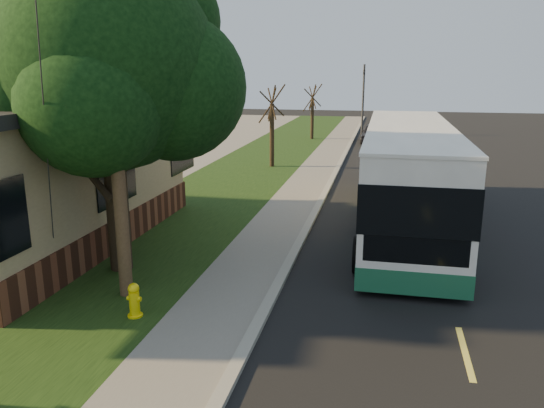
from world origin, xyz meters
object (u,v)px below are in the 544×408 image
(bare_tree_near, at_px, (272,127))
(utility_pole, at_px, (112,92))
(bare_tree_far, at_px, (312,113))
(traffic_signal, at_px, (363,95))
(dumpster, at_px, (71,187))
(transit_bus, at_px, (407,174))
(leafy_tree, at_px, (111,66))
(fire_hydrant, at_px, (134,300))
(distant_car, at_px, (373,133))

(bare_tree_near, bearing_deg, utility_pole, -89.34)
(utility_pole, xyz_separation_m, bare_tree_far, (0.31, 29.01, -2.63))
(traffic_signal, relative_size, dumpster, 3.69)
(traffic_signal, bearing_deg, transit_bus, -84.19)
(utility_pole, distance_m, traffic_signal, 33.26)
(leafy_tree, distance_m, bare_tree_far, 27.56)
(bare_tree_near, relative_size, transit_bus, 0.35)
(fire_hydrant, xyz_separation_m, leafy_tree, (-1.57, 2.65, 4.73))
(fire_hydrant, distance_m, bare_tree_near, 18.10)
(leafy_tree, bearing_deg, transit_bus, 37.24)
(transit_bus, bearing_deg, bare_tree_far, 105.70)
(bare_tree_far, xyz_separation_m, dumpster, (-6.50, -21.33, -1.34))
(fire_hydrant, xyz_separation_m, bare_tree_far, (-0.40, 30.00, 1.57))
(fire_hydrant, distance_m, distant_car, 29.68)
(bare_tree_near, xyz_separation_m, bare_tree_far, (0.50, 12.00, -0.15))
(fire_hydrant, bearing_deg, traffic_signal, 84.79)
(leafy_tree, relative_size, transit_bus, 0.63)
(transit_bus, relative_size, distant_car, 3.15)
(transit_bus, bearing_deg, dumpster, 177.83)
(bare_tree_near, distance_m, dumpster, 11.19)
(dumpster, bearing_deg, transit_bus, -2.17)
(utility_pole, distance_m, distant_car, 29.07)
(transit_bus, xyz_separation_m, distant_car, (-1.63, 21.19, -1.12))
(fire_hydrant, xyz_separation_m, utility_pole, (-0.71, 0.99, 4.20))
(leafy_tree, relative_size, dumpster, 5.24)
(utility_pole, relative_size, distant_car, 2.30)
(fire_hydrant, xyz_separation_m, bare_tree_near, (-0.90, 18.00, 1.72))
(transit_bus, height_order, dumpster, transit_bus)
(traffic_signal, bearing_deg, bare_tree_near, -104.04)
(leafy_tree, bearing_deg, fire_hydrant, -59.33)
(utility_pole, xyz_separation_m, bare_tree_near, (-0.19, 17.01, -2.48))
(dumpster, bearing_deg, traffic_signal, 68.45)
(bare_tree_near, relative_size, distant_car, 1.09)
(fire_hydrant, height_order, leafy_tree, leafy_tree)
(bare_tree_near, xyz_separation_m, dumpster, (-6.00, -9.33, -1.48))
(bare_tree_near, relative_size, bare_tree_far, 1.07)
(traffic_signal, bearing_deg, dumpster, -111.55)
(leafy_tree, relative_size, bare_tree_far, 1.94)
(bare_tree_far, bearing_deg, transit_bus, -74.30)
(fire_hydrant, xyz_separation_m, distant_car, (4.10, 29.39, 0.24))
(bare_tree_near, relative_size, traffic_signal, 0.78)
(traffic_signal, height_order, distant_car, traffic_signal)
(traffic_signal, xyz_separation_m, transit_bus, (2.63, -25.80, -1.37))
(bare_tree_far, relative_size, transit_bus, 0.32)
(fire_hydrant, height_order, bare_tree_near, bare_tree_near)
(dumpster, distance_m, distant_car, 23.46)
(bare_tree_far, bearing_deg, utility_pole, -90.60)
(leafy_tree, height_order, bare_tree_far, leafy_tree)
(bare_tree_near, height_order, dumpster, bare_tree_near)
(fire_hydrant, bearing_deg, distant_car, 82.06)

